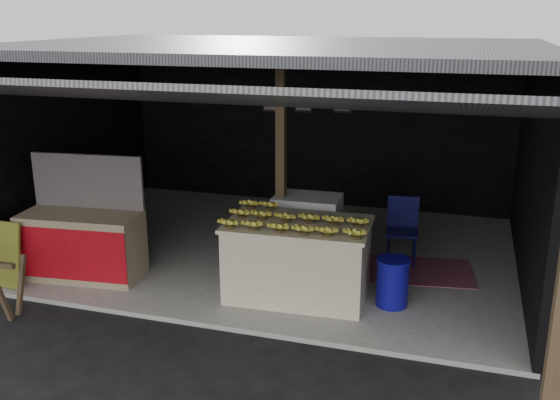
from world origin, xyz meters
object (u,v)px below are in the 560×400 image
(white_crate, at_px, (307,231))
(plastic_chair, at_px, (403,224))
(banana_table, at_px, (298,259))
(water_barrel, at_px, (392,283))
(neighbor_stall, at_px, (82,242))

(white_crate, bearing_deg, plastic_chair, 21.58)
(banana_table, relative_size, white_crate, 1.79)
(water_barrel, bearing_deg, banana_table, -176.24)
(white_crate, height_order, plastic_chair, white_crate)
(banana_table, relative_size, water_barrel, 3.16)
(banana_table, relative_size, neighbor_stall, 1.10)
(white_crate, xyz_separation_m, water_barrel, (1.29, -0.93, -0.21))
(plastic_chair, bearing_deg, neighbor_stall, -162.67)
(banana_table, xyz_separation_m, plastic_chair, (1.08, 1.53, 0.06))
(banana_table, height_order, water_barrel, banana_table)
(water_barrel, relative_size, plastic_chair, 0.61)
(neighbor_stall, relative_size, plastic_chair, 1.75)
(water_barrel, bearing_deg, neighbor_stall, -175.43)
(banana_table, xyz_separation_m, white_crate, (-0.15, 1.00, 0.02))
(white_crate, xyz_separation_m, neighbor_stall, (-2.71, -1.25, -0.01))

